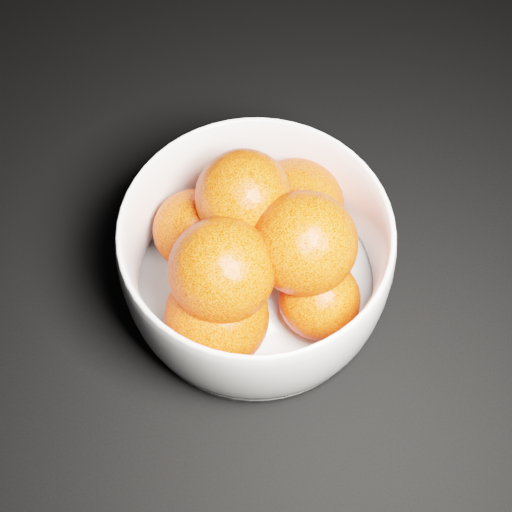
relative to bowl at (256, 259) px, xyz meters
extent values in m
cube|color=black|center=(0.05, -0.14, -0.05)|extent=(3.00, 3.00, 0.00)
cylinder|color=silver|center=(0.00, 0.00, -0.05)|extent=(0.21, 0.21, 0.01)
sphere|color=red|center=(0.05, 0.05, 0.00)|extent=(0.09, 0.09, 0.09)
sphere|color=red|center=(-0.05, 0.04, 0.00)|extent=(0.07, 0.07, 0.07)
sphere|color=red|center=(-0.04, -0.04, 0.00)|extent=(0.08, 0.08, 0.08)
sphere|color=red|center=(0.04, -0.04, 0.00)|extent=(0.07, 0.07, 0.07)
sphere|color=red|center=(0.00, 0.04, 0.04)|extent=(0.08, 0.08, 0.08)
sphere|color=red|center=(-0.03, -0.02, 0.04)|extent=(0.08, 0.08, 0.08)
sphere|color=red|center=(0.04, -0.02, 0.04)|extent=(0.08, 0.08, 0.08)
camera|label=1|loc=(-0.06, -0.27, 0.52)|focal=50.00mm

